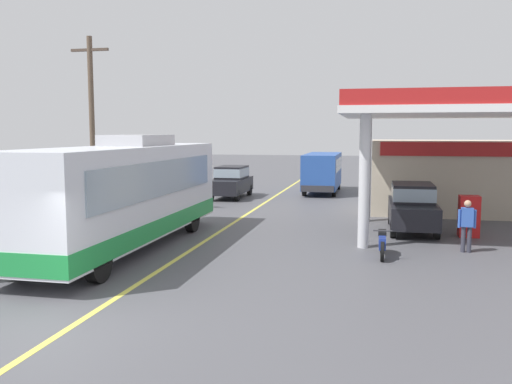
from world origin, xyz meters
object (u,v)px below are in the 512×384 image
Objects in this scene: minibus_opposing_lane at (322,169)px; motorcycle_parked_forecourt at (382,242)px; car_at_pump at (412,205)px; car_trailing_behind_bus at (231,180)px; pedestrian_near_pump at (467,223)px; coach_bus_main at (126,196)px.

minibus_opposing_lane is 17.75m from motorcycle_parked_forecourt.
car_at_pump is 0.69× the size of minibus_opposing_lane.
car_trailing_behind_bus reaches higher than motorcycle_parked_forecourt.
car_trailing_behind_bus reaches higher than pedestrian_near_pump.
car_trailing_behind_bus is (-0.23, 14.16, -0.71)m from coach_bus_main.
motorcycle_parked_forecourt is (3.45, -17.38, -1.03)m from minibus_opposing_lane.
coach_bus_main is 14.18m from car_trailing_behind_bus.
motorcycle_parked_forecourt is 1.08× the size of pedestrian_near_pump.
pedestrian_near_pump is (10.72, 1.75, -0.79)m from coach_bus_main.
pedestrian_near_pump is at bearing 9.27° from coach_bus_main.
car_at_pump is at bearing 111.79° from pedestrian_near_pump.
car_trailing_behind_bus is (-10.95, 12.41, 0.08)m from pedestrian_near_pump.
coach_bus_main is at bearing -150.33° from car_at_pump.
motorcycle_parked_forecourt is at bearing -155.66° from pedestrian_near_pump.
car_at_pump is 2.53× the size of pedestrian_near_pump.
motorcycle_parked_forecourt is 15.96m from car_trailing_behind_bus.
car_trailing_behind_bus is (-9.54, 8.86, 0.00)m from car_at_pump.
minibus_opposing_lane is at bearing 101.22° from motorcycle_parked_forecourt.
pedestrian_near_pump is at bearing 24.34° from motorcycle_parked_forecourt.
motorcycle_parked_forecourt is at bearing 4.04° from coach_bus_main.
car_trailing_behind_bus is at bearing -142.26° from minibus_opposing_lane.
car_at_pump is 13.48m from minibus_opposing_lane.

